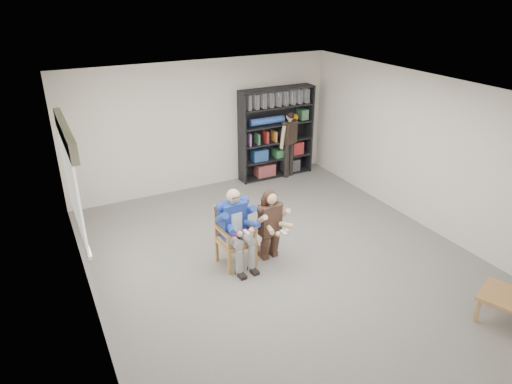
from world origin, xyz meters
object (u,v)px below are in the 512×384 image
kneeling_woman (271,226)px  side_table (503,308)px  bookshelf (276,133)px  seated_man (235,228)px  armchair (236,236)px  standing_man (289,145)px

kneeling_woman → side_table: kneeling_woman is taller
bookshelf → seated_man: bearing=-129.0°
armchair → seated_man: (0.00, 0.00, 0.15)m
bookshelf → standing_man: size_ratio=1.33×
standing_man → armchair: bearing=-153.4°
bookshelf → armchair: bearing=-129.0°
seated_man → kneeling_woman: bearing=-15.4°
bookshelf → standing_man: (0.25, -0.18, -0.26)m
armchair → standing_man: standing_man is taller
kneeling_woman → standing_man: 3.63m
seated_man → bookshelf: size_ratio=0.64×
armchair → side_table: size_ratio=1.68×
seated_man → kneeling_woman: (0.58, -0.12, -0.06)m
armchair → standing_man: bearing=42.9°
armchair → kneeling_woman: bearing=-15.4°
kneeling_woman → side_table: 3.50m
armchair → bookshelf: (2.44, 3.01, 0.54)m
seated_man → kneeling_woman: seated_man is taller
kneeling_woman → standing_man: standing_man is taller
bookshelf → side_table: size_ratio=3.43×
seated_man → armchair: bearing=0.0°
standing_man → bookshelf: bearing=124.3°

